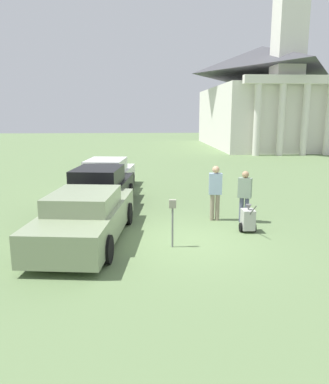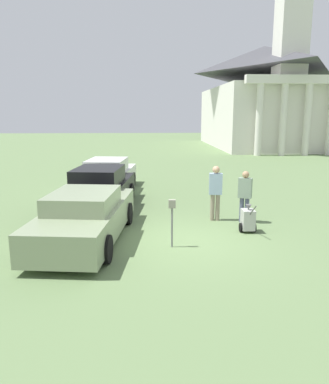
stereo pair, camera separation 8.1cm
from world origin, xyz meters
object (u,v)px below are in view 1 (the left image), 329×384
at_px(parked_car_black, 99,190).
at_px(parking_meter, 173,214).
at_px(parked_car_white, 107,177).
at_px(church, 261,95).
at_px(parked_car_sage, 86,217).
at_px(person_supervisor, 245,193).
at_px(equipment_cart, 248,219).
at_px(person_worker, 215,189).

relative_size(parked_car_black, parking_meter, 4.12).
bearing_deg(parked_car_white, church, 65.43).
bearing_deg(parked_car_sage, parked_car_white, 96.93).
relative_size(parked_car_black, church, 0.25).
height_order(parked_car_white, person_supervisor, person_supervisor).
height_order(parking_meter, equipment_cart, parking_meter).
distance_m(parked_car_sage, parking_meter, 2.46).
bearing_deg(equipment_cart, church, 72.70).
relative_size(parked_car_black, person_supervisor, 3.14).
height_order(person_supervisor, church, church).
bearing_deg(parking_meter, person_worker, 56.89).
height_order(parking_meter, church, church).
height_order(parked_car_sage, person_supervisor, person_supervisor).
distance_m(parked_car_white, parking_meter, 7.71).
height_order(person_worker, person_supervisor, person_worker).
height_order(person_worker, equipment_cart, person_worker).
xyz_separation_m(parked_car_black, parking_meter, (2.35, -4.14, 0.18)).
relative_size(parked_car_white, person_supervisor, 3.19).
bearing_deg(parking_meter, equipment_cart, 26.31).
xyz_separation_m(person_supervisor, equipment_cart, (-0.16, -1.01, -0.58)).
bearing_deg(person_worker, parked_car_sage, 31.34).
xyz_separation_m(parked_car_black, person_supervisor, (4.87, -1.96, 0.24)).
xyz_separation_m(parked_car_sage, person_worker, (3.97, 1.79, 0.37)).
xyz_separation_m(parked_car_sage, equipment_cart, (4.71, 0.48, -0.29)).
relative_size(parked_car_sage, parked_car_black, 1.01).
distance_m(parking_meter, person_supervisor, 3.33).
height_order(parked_car_black, parking_meter, parked_car_black).
bearing_deg(person_worker, parking_meter, 63.90).
xyz_separation_m(equipment_cart, church, (9.61, 29.56, 5.07)).
bearing_deg(equipment_cart, parked_car_white, 128.06).
distance_m(parked_car_sage, equipment_cart, 4.74).
bearing_deg(parking_meter, parked_car_white, 107.74).
relative_size(parked_car_white, parking_meter, 4.18).
height_order(parked_car_sage, church, church).
bearing_deg(parking_meter, person_supervisor, 40.89).
bearing_deg(parked_car_black, parking_meter, -53.52).
distance_m(parked_car_black, equipment_cart, 5.58).
bearing_deg(church, parked_car_sage, -115.49).
bearing_deg(parked_car_black, person_supervisor, -15.03).
relative_size(parking_meter, person_worker, 0.71).
bearing_deg(parked_car_black, parked_car_sage, -83.06).
height_order(parked_car_black, person_supervisor, person_supervisor).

